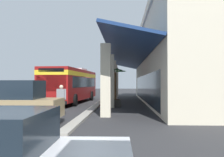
# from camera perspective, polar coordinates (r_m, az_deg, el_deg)

# --- Properties ---
(ground) EXTENTS (120.00, 120.00, 0.00)m
(ground) POSITION_cam_1_polar(r_m,az_deg,el_deg) (24.70, 10.67, -5.40)
(ground) COLOR #2D2D30
(curb_strip) EXTENTS (30.50, 0.50, 0.12)m
(curb_strip) POSITION_cam_1_polar(r_m,az_deg,el_deg) (23.67, -2.60, -5.46)
(curb_strip) COLOR #9E998E
(curb_strip) RESTS_ON ground
(plaza_building) EXTENTS (25.72, 14.51, 7.93)m
(plaza_building) POSITION_cam_1_polar(r_m,az_deg,el_deg) (24.76, 20.25, 3.85)
(plaza_building) COLOR beige
(plaza_building) RESTS_ON ground
(transit_bus) EXTENTS (11.35, 3.32, 3.34)m
(transit_bus) POSITION_cam_1_polar(r_m,az_deg,el_deg) (23.54, -9.36, -1.11)
(transit_bus) COLOR maroon
(transit_bus) RESTS_ON ground
(parked_suv_tan) EXTENTS (2.74, 4.82, 1.97)m
(parked_suv_tan) POSITION_cam_1_polar(r_m,az_deg,el_deg) (11.69, -23.91, -5.10)
(parked_suv_tan) COLOR #9E845B
(parked_suv_tan) RESTS_ON ground
(pedestrian) EXTENTS (0.49, 0.64, 1.75)m
(pedestrian) POSITION_cam_1_polar(r_m,az_deg,el_deg) (14.37, -11.85, -4.51)
(pedestrian) COLOR navy
(pedestrian) RESTS_ON ground
(potted_palm) EXTENTS (1.91, 1.69, 3.04)m
(potted_palm) POSITION_cam_1_polar(r_m,az_deg,el_deg) (19.22, 0.82, -4.38)
(potted_palm) COLOR #4C4742
(potted_palm) RESTS_ON ground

